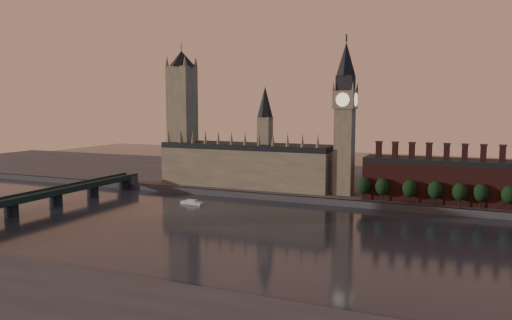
{
  "coord_description": "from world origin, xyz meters",
  "views": [
    {
      "loc": [
        88.21,
        -221.43,
        65.12
      ],
      "look_at": [
        -31.22,
        55.0,
        31.32
      ],
      "focal_mm": 35.0,
      "sensor_mm": 36.0,
      "label": 1
    }
  ],
  "objects_px": {
    "victoria_tower": "(182,112)",
    "river_boat": "(192,202)",
    "westminster_bridge": "(31,200)",
    "big_ben": "(345,117)"
  },
  "relations": [
    {
      "from": "river_boat",
      "to": "big_ben",
      "type": "bearing_deg",
      "value": 34.99
    },
    {
      "from": "victoria_tower",
      "to": "westminster_bridge",
      "type": "bearing_deg",
      "value": -106.56
    },
    {
      "from": "victoria_tower",
      "to": "big_ben",
      "type": "distance_m",
      "value": 130.12
    },
    {
      "from": "victoria_tower",
      "to": "river_boat",
      "type": "relative_size",
      "value": 6.9
    },
    {
      "from": "victoria_tower",
      "to": "big_ben",
      "type": "xyz_separation_m",
      "value": [
        130.0,
        -5.0,
        -2.26
      ]
    },
    {
      "from": "victoria_tower",
      "to": "big_ben",
      "type": "relative_size",
      "value": 1.01
    },
    {
      "from": "big_ben",
      "to": "river_boat",
      "type": "height_order",
      "value": "big_ben"
    },
    {
      "from": "river_boat",
      "to": "westminster_bridge",
      "type": "bearing_deg",
      "value": -139.27
    },
    {
      "from": "victoria_tower",
      "to": "big_ben",
      "type": "height_order",
      "value": "victoria_tower"
    },
    {
      "from": "westminster_bridge",
      "to": "river_boat",
      "type": "height_order",
      "value": "westminster_bridge"
    }
  ]
}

